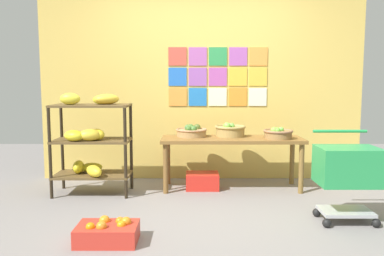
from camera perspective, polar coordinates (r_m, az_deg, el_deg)
ground at (r=3.99m, az=2.12°, el=-12.41°), size 9.09×9.09×0.00m
back_wall_with_art at (r=5.34m, az=1.68°, el=8.46°), size 4.22×0.07×2.95m
banana_shelf_unit at (r=4.75m, az=-13.87°, el=-1.43°), size 0.87×0.53×1.17m
display_table at (r=4.88m, az=5.94°, el=-2.28°), size 1.70×0.56×0.62m
fruit_basket_back_left at (r=4.94m, az=0.22°, el=-0.51°), size 0.38×0.38×0.15m
fruit_basket_back_right at (r=4.98m, az=5.69°, el=-0.30°), size 0.38×0.38×0.18m
fruit_basket_right at (r=4.87m, az=12.35°, el=-0.76°), size 0.35×0.35×0.14m
produce_crate_under_table at (r=4.94m, az=1.78°, el=-7.50°), size 0.40×0.31×0.19m
orange_crate_foreground at (r=3.44m, az=-11.58°, el=-14.26°), size 0.49×0.33×0.20m
shopping_cart at (r=3.98m, az=21.41°, el=-5.50°), size 0.54×0.44×0.84m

